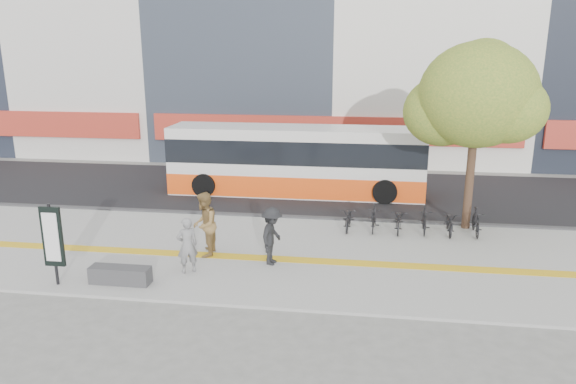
# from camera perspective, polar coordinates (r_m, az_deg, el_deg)

# --- Properties ---
(ground) EXTENTS (120.00, 120.00, 0.00)m
(ground) POSITION_cam_1_polar(r_m,az_deg,el_deg) (15.07, -6.41, -8.61)
(ground) COLOR slate
(ground) RESTS_ON ground
(sidewalk) EXTENTS (40.00, 7.00, 0.08)m
(sidewalk) POSITION_cam_1_polar(r_m,az_deg,el_deg) (16.40, -5.12, -6.41)
(sidewalk) COLOR gray
(sidewalk) RESTS_ON ground
(tactile_strip) EXTENTS (40.00, 0.45, 0.01)m
(tactile_strip) POSITION_cam_1_polar(r_m,az_deg,el_deg) (15.93, -5.53, -6.91)
(tactile_strip) COLOR gold
(tactile_strip) RESTS_ON sidewalk
(street) EXTENTS (40.00, 8.00, 0.06)m
(street) POSITION_cam_1_polar(r_m,az_deg,el_deg) (23.41, -1.01, 0.24)
(street) COLOR black
(street) RESTS_ON ground
(curb) EXTENTS (40.00, 0.25, 0.14)m
(curb) POSITION_cam_1_polar(r_m,az_deg,el_deg) (19.62, -2.83, -2.62)
(curb) COLOR #363638
(curb) RESTS_ON ground
(bench) EXTENTS (1.60, 0.45, 0.45)m
(bench) POSITION_cam_1_polar(r_m,az_deg,el_deg) (14.77, -17.54, -8.48)
(bench) COLOR #363638
(bench) RESTS_ON sidewalk
(signboard) EXTENTS (0.55, 0.10, 2.20)m
(signboard) POSITION_cam_1_polar(r_m,az_deg,el_deg) (14.90, -23.95, -4.52)
(signboard) COLOR black
(signboard) RESTS_ON sidewalk
(street_tree) EXTENTS (4.40, 3.80, 6.31)m
(street_tree) POSITION_cam_1_polar(r_m,az_deg,el_deg) (18.59, 19.49, 9.56)
(street_tree) COLOR #39241A
(street_tree) RESTS_ON sidewalk
(bus) EXTENTS (10.63, 2.52, 2.83)m
(bus) POSITION_cam_1_polar(r_m,az_deg,el_deg) (22.50, 0.84, 3.19)
(bus) COLOR silver
(bus) RESTS_ON street
(bicycle_row) EXTENTS (4.72, 1.52, 0.87)m
(bicycle_row) POSITION_cam_1_polar(r_m,az_deg,el_deg) (18.29, 12.99, -2.94)
(bicycle_row) COLOR black
(bicycle_row) RESTS_ON sidewalk
(seated_woman) EXTENTS (0.69, 0.63, 1.58)m
(seated_woman) POSITION_cam_1_polar(r_m,az_deg,el_deg) (14.80, -10.77, -5.63)
(seated_woman) COLOR black
(seated_woman) RESTS_ON sidewalk
(pedestrian_tan) EXTENTS (0.80, 0.99, 1.93)m
(pedestrian_tan) POSITION_cam_1_polar(r_m,az_deg,el_deg) (15.84, -8.96, -3.46)
(pedestrian_tan) COLOR olive
(pedestrian_tan) RESTS_ON sidewalk
(pedestrian_dark) EXTENTS (0.80, 1.17, 1.67)m
(pedestrian_dark) POSITION_cam_1_polar(r_m,az_deg,el_deg) (15.09, -1.73, -4.75)
(pedestrian_dark) COLOR black
(pedestrian_dark) RESTS_ON sidewalk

